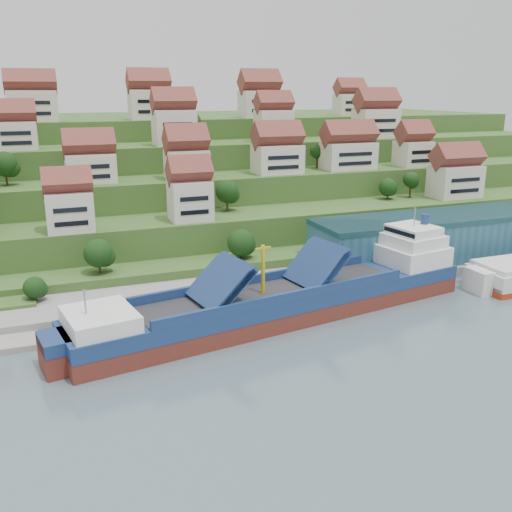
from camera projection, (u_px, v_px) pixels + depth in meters
name	position (u px, v px, depth m)	size (l,w,h in m)	color
ground	(253.00, 324.00, 100.59)	(300.00, 300.00, 0.00)	slate
quay	(316.00, 279.00, 120.53)	(180.00, 14.00, 2.20)	gray
hillside	(145.00, 180.00, 190.54)	(260.00, 128.00, 31.00)	#2D4C1E
hillside_village	(168.00, 147.00, 149.43)	(161.98, 63.87, 28.65)	silver
hillside_trees	(136.00, 195.00, 131.07)	(140.81, 62.14, 31.25)	#193D14
warehouse	(438.00, 236.00, 131.46)	(60.00, 15.00, 10.00)	#27596C
flagpole	(320.00, 261.00, 113.77)	(1.28, 0.16, 8.00)	gray
cargo_ship	(292.00, 299.00, 102.97)	(77.53, 24.59, 16.98)	maroon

